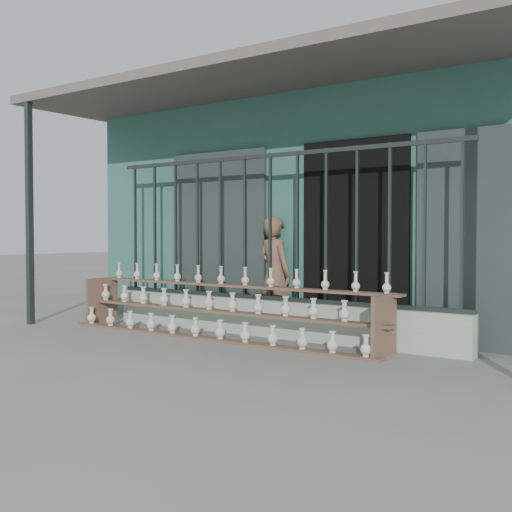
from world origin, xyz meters
The scene contains 6 objects.
ground centered at (0.00, 0.00, 0.00)m, with size 60.00×60.00×0.00m, color slate.
workshop_building centered at (0.00, 4.23, 1.62)m, with size 7.40×6.60×3.21m.
parapet_wall centered at (0.00, 1.30, 0.23)m, with size 5.00×0.20×0.45m, color #9DB79D.
security_fence centered at (0.00, 1.30, 1.35)m, with size 5.00×0.04×1.80m.
shelf_rack centered at (-0.46, 0.89, 0.36)m, with size 4.50×0.68×0.85m.
elderly_woman centered at (-0.20, 1.69, 0.75)m, with size 0.54×0.36×1.49m, color brown.
Camera 1 is at (4.43, -5.19, 1.27)m, focal length 45.00 mm.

